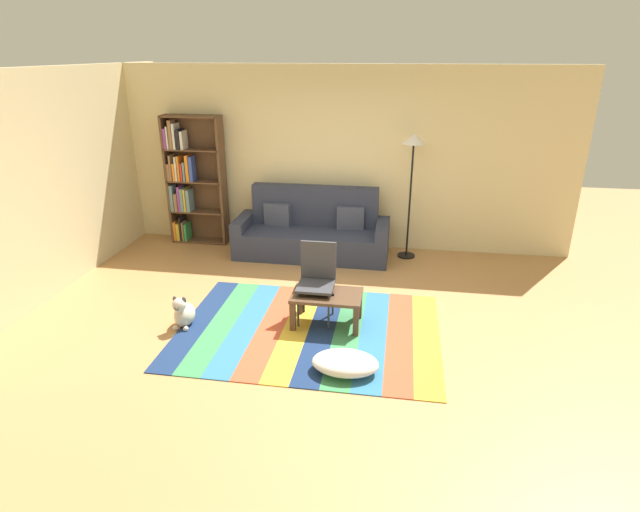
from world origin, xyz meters
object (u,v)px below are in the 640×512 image
bookshelf (189,180)px  pouf (345,363)px  standing_lamp (413,155)px  coffee_table (327,299)px  couch (312,233)px  folding_chair (317,275)px  dog (184,313)px  tv_remote (330,292)px

bookshelf → pouf: (2.83, -3.25, -0.89)m
standing_lamp → coffee_table: bearing=-111.6°
coffee_table → pouf: 0.97m
pouf → bookshelf: bearing=131.0°
bookshelf → standing_lamp: (3.39, -0.15, 0.52)m
couch → pouf: couch is taller
coffee_table → pouf: (0.31, -0.89, -0.21)m
standing_lamp → folding_chair: size_ratio=2.02×
folding_chair → pouf: bearing=-7.2°
pouf → standing_lamp: bearing=79.7°
dog → coffee_table: bearing=10.5°
couch → standing_lamp: standing_lamp is taller
standing_lamp → bookshelf: bearing=177.5°
standing_lamp → tv_remote: bearing=-111.0°
pouf → dog: size_ratio=1.61×
bookshelf → tv_remote: 3.51m
bookshelf → tv_remote: bookshelf is taller
couch → standing_lamp: 1.84m
dog → folding_chair: bearing=16.8°
couch → folding_chair: bearing=-78.5°
tv_remote → folding_chair: folding_chair is taller
dog → standing_lamp: 3.75m
bookshelf → pouf: size_ratio=3.10×
standing_lamp → folding_chair: (-1.01, -2.07, -0.98)m
dog → folding_chair: 1.54m
couch → bookshelf: (-1.99, 0.28, 0.66)m
folding_chair → coffee_table: bearing=12.7°
pouf → standing_lamp: (0.56, 3.11, 1.41)m
couch → tv_remote: size_ratio=15.07×
coffee_table → tv_remote: bearing=31.9°
bookshelf → folding_chair: size_ratio=2.20×
coffee_table → bookshelf: bearing=136.8°
coffee_table → tv_remote: 0.09m
coffee_table → tv_remote: size_ratio=5.14×
pouf → tv_remote: size_ratio=4.26×
coffee_table → tv_remote: (0.03, 0.02, 0.08)m
tv_remote → standing_lamp: bearing=41.8°
couch → dog: couch is taller
pouf → standing_lamp: standing_lamp is taller
pouf → tv_remote: (-0.28, 0.91, 0.29)m
dog → folding_chair: size_ratio=0.44×
couch → standing_lamp: size_ratio=1.25×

